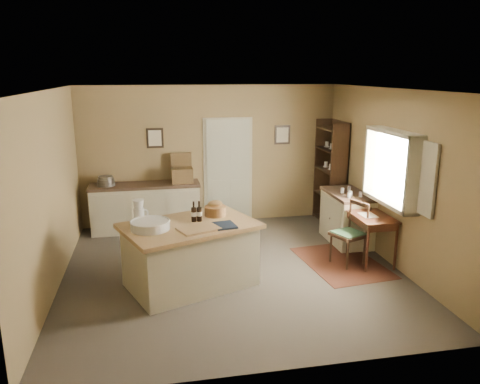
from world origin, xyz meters
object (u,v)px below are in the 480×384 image
object	(u,v)px
desk_chair	(348,235)
shelving_unit	(332,173)
work_island	(190,253)
sideboard	(146,206)
writing_desk	(371,221)
right_cabinet	(347,217)

from	to	relation	value
desk_chair	shelving_unit	xyz separation A→B (m)	(0.53, 2.06, 0.53)
shelving_unit	work_island	bearing A→B (deg)	-142.11
work_island	sideboard	size ratio (longest dim) A/B	1.02
writing_desk	desk_chair	size ratio (longest dim) A/B	0.93
sideboard	desk_chair	distance (m)	3.83
sideboard	work_island	bearing A→B (deg)	-76.82
work_island	right_cabinet	distance (m)	3.12
writing_desk	sideboard	bearing A→B (deg)	147.45
writing_desk	desk_chair	bearing A→B (deg)	-173.77
sideboard	writing_desk	size ratio (longest dim) A/B	2.28
desk_chair	shelving_unit	distance (m)	2.19
writing_desk	right_cabinet	bearing A→B (deg)	90.01
right_cabinet	work_island	bearing A→B (deg)	-156.80
work_island	writing_desk	bearing A→B (deg)	-14.51
work_island	desk_chair	xyz separation A→B (m)	(2.49, 0.30, 0.00)
writing_desk	right_cabinet	world-z (taller)	right_cabinet
work_island	desk_chair	bearing A→B (deg)	-14.43
sideboard	right_cabinet	distance (m)	3.71
work_island	writing_desk	size ratio (longest dim) A/B	2.32
desk_chair	right_cabinet	bearing A→B (deg)	46.10
desk_chair	sideboard	bearing A→B (deg)	122.05
work_island	sideboard	world-z (taller)	work_island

